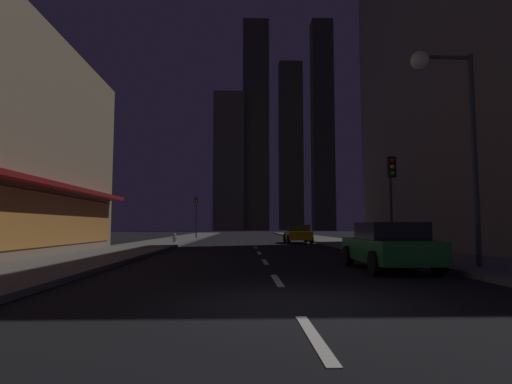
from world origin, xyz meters
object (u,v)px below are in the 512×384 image
object	(u,v)px
traffic_light_far_left	(196,208)
street_lamp_right	(446,104)
fire_hydrant_far_left	(175,238)
car_parked_far	(298,234)
traffic_light_near_right	(391,183)
car_parked_near	(389,246)

from	to	relation	value
traffic_light_far_left	street_lamp_right	bearing A→B (deg)	-69.91
fire_hydrant_far_left	street_lamp_right	world-z (taller)	street_lamp_right
car_parked_far	traffic_light_far_left	world-z (taller)	traffic_light_far_left
car_parked_far	fire_hydrant_far_left	bearing A→B (deg)	-169.96
fire_hydrant_far_left	street_lamp_right	bearing A→B (deg)	-59.28
traffic_light_near_right	car_parked_near	bearing A→B (deg)	-111.81
car_parked_far	traffic_light_far_left	bearing A→B (deg)	135.05
traffic_light_far_left	fire_hydrant_far_left	bearing A→B (deg)	-92.13
car_parked_far	traffic_light_far_left	size ratio (longest dim) A/B	1.01
fire_hydrant_far_left	traffic_light_near_right	xyz separation A→B (m)	(11.40, -13.91, 2.74)
car_parked_near	traffic_light_near_right	size ratio (longest dim) A/B	1.01
fire_hydrant_far_left	traffic_light_near_right	distance (m)	18.19
traffic_light_near_right	traffic_light_far_left	xyz separation A→B (m)	(-11.00, 24.68, 0.00)
traffic_light_near_right	traffic_light_far_left	size ratio (longest dim) A/B	1.00
fire_hydrant_far_left	traffic_light_near_right	size ratio (longest dim) A/B	0.16
traffic_light_near_right	street_lamp_right	xyz separation A→B (m)	(-0.12, -5.07, 1.87)
car_parked_near	car_parked_far	xyz separation A→B (m)	(0.00, 20.34, 0.00)
traffic_light_near_right	street_lamp_right	world-z (taller)	street_lamp_right
fire_hydrant_far_left	traffic_light_near_right	bearing A→B (deg)	-50.67
traffic_light_far_left	street_lamp_right	distance (m)	31.73
fire_hydrant_far_left	car_parked_far	bearing A→B (deg)	10.04
car_parked_far	fire_hydrant_far_left	distance (m)	9.65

